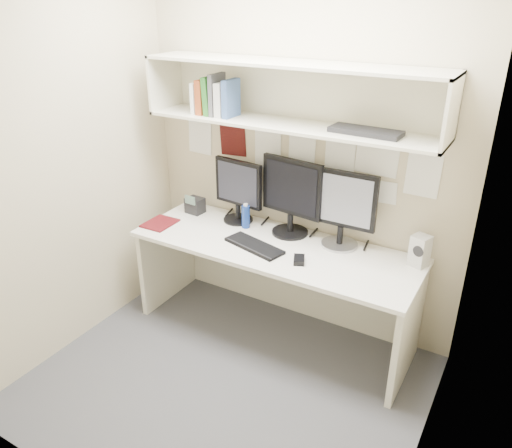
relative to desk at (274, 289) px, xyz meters
The scene contains 19 objects.
floor 0.75m from the desk, 90.00° to the right, with size 2.40×2.00×0.01m, color #45454A.
wall_back 1.00m from the desk, 90.00° to the left, with size 2.40×0.02×2.60m, color #BCB090.
wall_front 1.90m from the desk, 90.00° to the right, with size 2.40×0.02×2.60m, color #BCB090.
wall_left 1.65m from the desk, 151.57° to the right, with size 0.02×2.00×2.60m, color #BCB090.
wall_right 1.65m from the desk, 28.43° to the right, with size 0.02×2.00×2.60m, color #BCB090.
desk is the anchor object (origin of this frame).
overhead_hutch 1.37m from the desk, 90.00° to the left, with size 2.00×0.38×0.40m.
pinned_papers 0.95m from the desk, 90.00° to the left, with size 1.92×0.01×0.48m, color white, non-canonical shape.
monitor_left 0.78m from the desk, 152.84° to the left, with size 0.41×0.22×0.47m.
monitor_center 0.69m from the desk, 86.67° to the left, with size 0.47×0.26×0.55m.
monitor_right 0.79m from the desk, 29.20° to the left, with size 0.46×0.25×0.53m.
keyboard 0.40m from the desk, 132.48° to the right, with size 0.44×0.16×0.02m, color black.
mouse 0.48m from the desk, 28.88° to the right, with size 0.07×0.11×0.03m, color black.
speaker 1.06m from the desk, 12.61° to the left, with size 0.13×0.13×0.21m.
blue_bottle 0.57m from the desk, 156.56° to the left, with size 0.06×0.06×0.19m.
maroon_notebook 0.98m from the desk, behind, with size 0.20×0.24×0.01m, color #530E12.
desk_phone 0.92m from the desk, 168.16° to the left, with size 0.14×0.13×0.16m.
book_stack 1.41m from the desk, 167.33° to the left, with size 0.30×0.17×0.28m.
hutch_tray 1.31m from the desk, 15.83° to the left, with size 0.43×0.16×0.03m, color black.
Camera 1 is at (1.43, -2.05, 2.30)m, focal length 35.00 mm.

